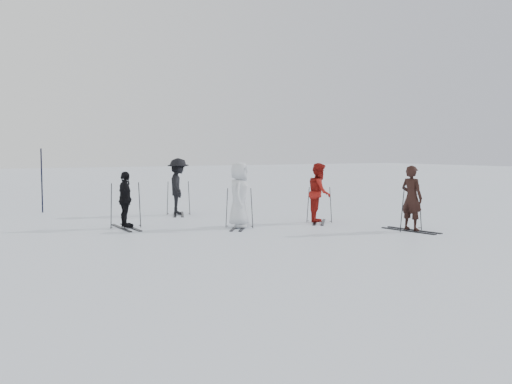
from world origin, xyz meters
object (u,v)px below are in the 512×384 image
skier_uphill_left (126,200)px  skier_red (319,193)px  piste_marker (42,181)px  skier_grey (239,196)px  skier_near_dark (412,199)px  skier_uphill_far (178,187)px

skier_uphill_left → skier_red: bearing=-107.0°
skier_red → piste_marker: bearing=82.6°
skier_grey → piste_marker: bearing=66.9°
skier_red → skier_grey: (-2.71, 0.17, 0.02)m
skier_uphill_left → piste_marker: (-1.37, 5.48, 0.35)m
skier_near_dark → skier_uphill_far: skier_uphill_far is taller
piste_marker → skier_uphill_far: bearing=-38.0°
skier_red → skier_uphill_left: bearing=111.4°
skier_uphill_left → skier_near_dark: bearing=-123.5°
skier_near_dark → skier_uphill_left: 8.05m
skier_near_dark → skier_uphill_far: (-4.09, 6.89, 0.07)m
skier_near_dark → skier_red: skier_red is taller
skier_grey → skier_uphill_left: bearing=97.1°
skier_near_dark → skier_uphill_left: skier_near_dark is taller
skier_near_dark → skier_grey: bearing=43.8°
skier_grey → skier_uphill_far: (-0.26, 3.97, 0.03)m
skier_uphill_far → skier_near_dark: bearing=-127.5°
skier_near_dark → skier_grey: skier_grey is taller
skier_uphill_far → piste_marker: (-3.96, 3.09, 0.18)m
skier_uphill_far → piste_marker: bearing=73.9°
skier_near_dark → skier_uphill_left: bearing=47.2°
skier_near_dark → skier_uphill_left: size_ratio=1.12×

